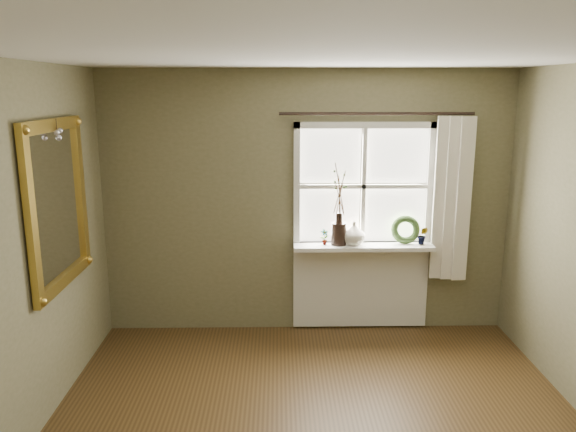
# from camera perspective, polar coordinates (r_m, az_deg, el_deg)

# --- Properties ---
(ceiling) EXTENTS (4.50, 4.50, 0.00)m
(ceiling) POSITION_cam_1_polar(r_m,az_deg,el_deg) (3.17, 4.23, 16.23)
(ceiling) COLOR silver
(ceiling) RESTS_ON ground
(wall_back) EXTENTS (4.00, 0.10, 2.60)m
(wall_back) POSITION_cam_1_polar(r_m,az_deg,el_deg) (5.57, 1.89, 1.33)
(wall_back) COLOR #686344
(wall_back) RESTS_ON ground
(window_frame) EXTENTS (1.36, 0.06, 1.24)m
(window_frame) POSITION_cam_1_polar(r_m,az_deg,el_deg) (5.53, 7.65, 3.02)
(window_frame) COLOR silver
(window_frame) RESTS_ON wall_back
(window_sill) EXTENTS (1.36, 0.26, 0.04)m
(window_sill) POSITION_cam_1_polar(r_m,az_deg,el_deg) (5.55, 7.64, -3.08)
(window_sill) COLOR silver
(window_sill) RESTS_ON wall_back
(window_apron) EXTENTS (1.36, 0.04, 0.88)m
(window_apron) POSITION_cam_1_polar(r_m,az_deg,el_deg) (5.79, 7.35, -6.98)
(window_apron) COLOR silver
(window_apron) RESTS_ON ground
(dark_jug) EXTENTS (0.15, 0.15, 0.22)m
(dark_jug) POSITION_cam_1_polar(r_m,az_deg,el_deg) (5.48, 5.17, -1.81)
(dark_jug) COLOR black
(dark_jug) RESTS_ON window_sill
(cream_vase) EXTENTS (0.29, 0.29, 0.23)m
(cream_vase) POSITION_cam_1_polar(r_m,az_deg,el_deg) (5.50, 6.72, -1.74)
(cream_vase) COLOR beige
(cream_vase) RESTS_ON window_sill
(wreath) EXTENTS (0.29, 0.15, 0.29)m
(wreath) POSITION_cam_1_polar(r_m,az_deg,el_deg) (5.63, 11.83, -1.66)
(wreath) COLOR #2F4920
(wreath) RESTS_ON window_sill
(potted_plant_left) EXTENTS (0.10, 0.08, 0.16)m
(potted_plant_left) POSITION_cam_1_polar(r_m,az_deg,el_deg) (5.48, 3.73, -2.13)
(potted_plant_left) COLOR #2F4920
(potted_plant_left) RESTS_ON window_sill
(potted_plant_right) EXTENTS (0.12, 0.10, 0.18)m
(potted_plant_right) POSITION_cam_1_polar(r_m,az_deg,el_deg) (5.64, 13.52, -1.94)
(potted_plant_right) COLOR #2F4920
(potted_plant_right) RESTS_ON window_sill
(curtain) EXTENTS (0.36, 0.12, 1.59)m
(curtain) POSITION_cam_1_polar(r_m,az_deg,el_deg) (5.64, 16.24, 1.63)
(curtain) COLOR beige
(curtain) RESTS_ON wall_back
(curtain_rod) EXTENTS (1.84, 0.03, 0.03)m
(curtain_rod) POSITION_cam_1_polar(r_m,az_deg,el_deg) (5.41, 9.03, 10.24)
(curtain_rod) COLOR black
(curtain_rod) RESTS_ON wall_back
(gilt_mirror) EXTENTS (0.10, 1.08, 1.29)m
(gilt_mirror) POSITION_cam_1_polar(r_m,az_deg,el_deg) (4.62, -22.35, 1.16)
(gilt_mirror) COLOR white
(gilt_mirror) RESTS_ON wall_left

